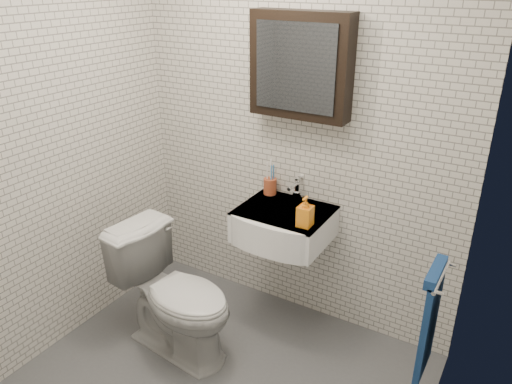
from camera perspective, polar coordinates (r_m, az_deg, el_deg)
room_shell at (r=2.25m, az=-6.74°, el=4.89°), size 2.22×2.02×2.51m
washbasin at (r=3.08m, az=2.90°, el=-3.88°), size 0.55×0.50×0.20m
faucet at (r=3.17m, az=4.64°, el=0.13°), size 0.06×0.20×0.15m
mirror_cabinet at (r=2.94m, az=5.12°, el=14.18°), size 0.60×0.15×0.60m
towel_rail at (r=2.53m, az=19.30°, el=-13.29°), size 0.09×0.30×0.58m
toothbrush_cup at (r=3.26m, az=1.62°, el=0.76°), size 0.10×0.10×0.23m
soap_bottle at (r=2.85m, az=5.65°, el=-2.23°), size 0.08×0.09×0.18m
toilet at (r=3.12m, az=-9.15°, el=-11.54°), size 0.83×0.53×0.80m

